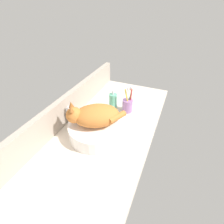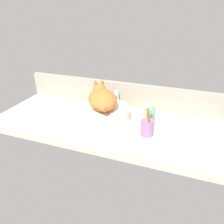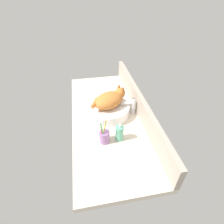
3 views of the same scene
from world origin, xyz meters
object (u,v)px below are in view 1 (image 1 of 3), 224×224
at_px(toothbrush_cup, 128,105).
at_px(faucet, 72,115).
at_px(sink_basin, 98,129).
at_px(cat, 94,115).
at_px(soap_dispenser, 113,101).

bearing_deg(toothbrush_cup, faucet, 135.54).
bearing_deg(sink_basin, toothbrush_cup, -15.68).
height_order(cat, soap_dispenser, cat).
distance_m(sink_basin, faucet, 0.19).
distance_m(faucet, toothbrush_cup, 0.38).
xyz_separation_m(sink_basin, soap_dispenser, (0.29, 0.02, 0.02)).
height_order(faucet, toothbrush_cup, toothbrush_cup).
bearing_deg(toothbrush_cup, cat, 162.75).
distance_m(cat, soap_dispenser, 0.31).
bearing_deg(toothbrush_cup, sink_basin, 164.32).
distance_m(sink_basin, soap_dispenser, 0.29).
relative_size(faucet, toothbrush_cup, 0.73).
bearing_deg(cat, sink_basin, -55.18).
xyz_separation_m(faucet, toothbrush_cup, (0.27, -0.27, -0.02)).
distance_m(sink_basin, toothbrush_cup, 0.31).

